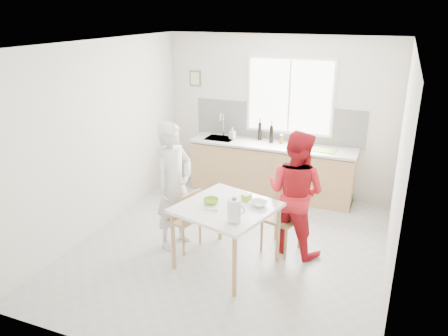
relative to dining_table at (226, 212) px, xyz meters
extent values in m
plane|color=#B7B7B2|center=(-0.11, 0.45, -0.74)|extent=(4.50, 4.50, 0.00)
plane|color=silver|center=(-0.11, 2.70, 0.61)|extent=(4.00, 0.00, 4.00)
plane|color=silver|center=(-0.11, -1.80, 0.61)|extent=(4.00, 0.00, 4.00)
plane|color=silver|center=(-2.11, 0.45, 0.61)|extent=(0.00, 4.50, 4.50)
plane|color=silver|center=(1.89, 0.45, 0.61)|extent=(0.00, 4.50, 4.50)
plane|color=white|center=(-0.11, 0.45, 1.96)|extent=(4.50, 4.50, 0.00)
cube|color=white|center=(0.09, 2.68, 0.96)|extent=(1.50, 0.03, 1.30)
cube|color=white|center=(0.09, 2.66, 0.96)|extent=(1.40, 0.02, 1.20)
cube|color=white|center=(0.09, 2.66, 0.96)|extent=(0.03, 0.03, 1.20)
cube|color=white|center=(-0.11, 2.69, 0.49)|extent=(3.00, 0.02, 0.65)
cube|color=#49813A|center=(-1.66, 2.68, 1.16)|extent=(0.22, 0.02, 0.28)
cube|color=beige|center=(-1.66, 2.67, 1.16)|extent=(0.16, 0.01, 0.22)
cube|color=tan|center=(-0.11, 2.40, -0.31)|extent=(2.80, 0.60, 0.86)
cube|color=#3F3326|center=(-0.11, 2.40, -0.69)|extent=(2.80, 0.54, 0.10)
cube|color=silver|center=(-0.11, 2.40, 0.16)|extent=(2.84, 0.64, 0.04)
cube|color=#A5A5AA|center=(-1.06, 2.40, 0.17)|extent=(0.50, 0.40, 0.03)
cylinder|color=silver|center=(-1.06, 2.56, 0.36)|extent=(0.02, 0.02, 0.36)
torus|color=silver|center=(-1.06, 2.49, 0.54)|extent=(0.02, 0.18, 0.18)
cube|color=white|center=(0.00, 0.00, 0.06)|extent=(1.31, 1.31, 0.04)
cylinder|color=tan|center=(-0.58, -0.32, -0.36)|extent=(0.05, 0.05, 0.76)
cylinder|color=tan|center=(-0.32, 0.58, -0.36)|extent=(0.05, 0.05, 0.76)
cylinder|color=tan|center=(0.32, -0.58, -0.36)|extent=(0.05, 0.05, 0.76)
cylinder|color=tan|center=(0.58, 0.32, -0.36)|extent=(0.05, 0.05, 0.76)
cube|color=tan|center=(-0.72, 0.20, -0.32)|extent=(0.48, 0.48, 0.04)
cube|color=tan|center=(-0.55, 0.16, -0.09)|extent=(0.13, 0.37, 0.41)
cylinder|color=tan|center=(-0.84, 0.41, -0.53)|extent=(0.03, 0.03, 0.40)
cylinder|color=tan|center=(-0.93, 0.09, -0.53)|extent=(0.03, 0.03, 0.40)
cylinder|color=tan|center=(-0.51, 0.32, -0.53)|extent=(0.03, 0.03, 0.40)
cylinder|color=tan|center=(-0.61, 0.00, -0.53)|extent=(0.03, 0.03, 0.40)
cube|color=tan|center=(0.54, 0.63, -0.27)|extent=(0.53, 0.53, 0.04)
cube|color=tan|center=(0.59, 0.82, -0.02)|extent=(0.41, 0.14, 0.45)
cylinder|color=tan|center=(0.31, 0.50, -0.51)|extent=(0.04, 0.04, 0.44)
cylinder|color=tan|center=(0.67, 0.40, -0.51)|extent=(0.04, 0.04, 0.44)
cylinder|color=tan|center=(0.41, 0.86, -0.51)|extent=(0.04, 0.04, 0.44)
cylinder|color=tan|center=(0.77, 0.76, -0.51)|extent=(0.04, 0.04, 0.44)
imported|color=silver|center=(-0.85, 0.24, 0.13)|extent=(0.57, 0.72, 1.74)
imported|color=red|center=(0.70, 0.67, 0.10)|extent=(0.96, 0.83, 1.67)
imported|color=#84B72A|center=(-0.21, 0.01, 0.11)|extent=(0.24, 0.24, 0.06)
imported|color=white|center=(0.36, 0.16, 0.11)|extent=(0.26, 0.26, 0.05)
cylinder|color=white|center=(0.23, -0.36, 0.23)|extent=(0.16, 0.16, 0.25)
cylinder|color=blue|center=(0.23, -0.36, 0.37)|extent=(0.05, 0.05, 0.03)
torus|color=white|center=(0.31, -0.36, 0.25)|extent=(0.12, 0.06, 0.12)
cube|color=#8CC02C|center=(0.17, 0.24, 0.13)|extent=(0.12, 0.12, 0.09)
cylinder|color=#A5A5AA|center=(-0.14, -0.19, 0.09)|extent=(0.16, 0.02, 0.01)
cube|color=#86BD2B|center=(0.79, 2.35, 0.19)|extent=(0.36, 0.27, 0.01)
cylinder|color=black|center=(-0.38, 2.56, 0.34)|extent=(0.07, 0.07, 0.32)
cylinder|color=black|center=(-0.15, 2.48, 0.33)|extent=(0.07, 0.07, 0.30)
cylinder|color=brown|center=(0.03, 2.46, 0.26)|extent=(0.06, 0.06, 0.16)
imported|color=#999999|center=(-0.85, 2.45, 0.29)|extent=(0.11, 0.11, 0.20)
camera|label=1|loc=(1.76, -4.50, 2.35)|focal=35.00mm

